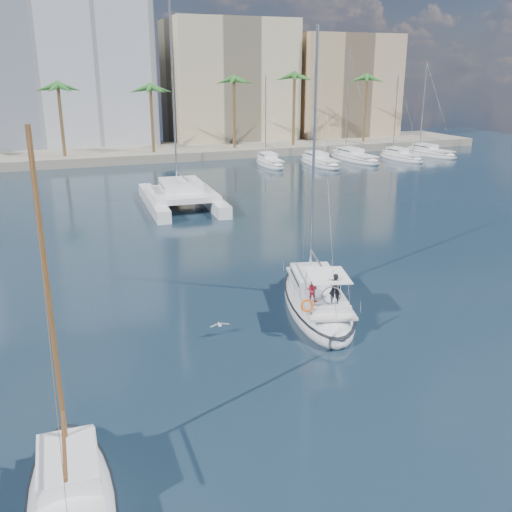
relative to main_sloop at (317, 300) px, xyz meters
name	(u,v)px	position (x,y,z in m)	size (l,w,h in m)	color
ground	(256,330)	(-3.99, -1.26, -0.49)	(160.00, 160.00, 0.00)	black
quay	(105,155)	(-3.99, 59.74, 0.11)	(120.00, 14.00, 1.20)	gray
building_modern	(5,57)	(-15.99, 71.74, 13.51)	(42.00, 16.00, 28.00)	white
building_beige	(229,84)	(18.01, 68.74, 9.51)	(20.00, 14.00, 20.00)	#C8B68F
building_tan_right	(340,89)	(38.01, 66.74, 8.51)	(18.00, 12.00, 18.00)	tan
palm_centre	(102,85)	(-3.99, 55.74, 9.79)	(3.60, 3.60, 12.30)	brown
palm_right	(330,83)	(30.01, 55.74, 9.79)	(3.60, 3.60, 12.30)	brown
main_sloop	(317,300)	(0.00, 0.00, 0.00)	(5.83, 10.70, 15.16)	white
small_sloop	(72,506)	(-13.40, -11.03, -0.07)	(2.79, 8.16, 11.62)	white
catamaran	(181,194)	(-0.90, 26.36, 0.68)	(7.18, 13.25, 18.70)	white
seagull	(220,325)	(-5.91, -1.36, 0.13)	(0.94, 0.40, 0.17)	silver
moored_yacht_a	(270,165)	(16.01, 45.74, -0.49)	(2.72, 9.35, 11.90)	white
moored_yacht_b	(320,165)	(22.51, 43.74, -0.49)	(3.14, 10.78, 13.72)	white
moored_yacht_c	(354,160)	(29.01, 45.74, -0.49)	(3.55, 12.21, 15.54)	white
moored_yacht_d	(401,160)	(35.51, 43.74, -0.49)	(2.72, 9.35, 11.90)	white
moored_yacht_e	(429,155)	(42.01, 45.74, -0.49)	(3.14, 10.78, 13.72)	white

